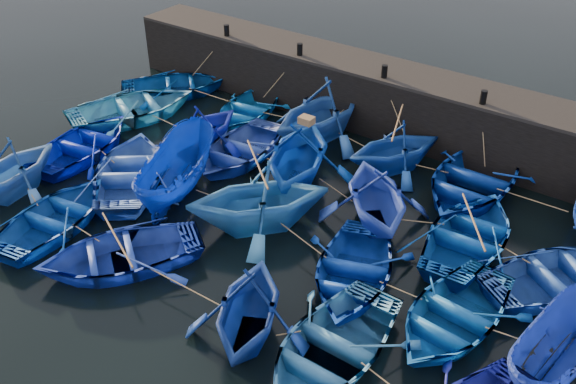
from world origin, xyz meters
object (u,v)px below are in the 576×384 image
Objects in this scene: boat_20 at (9,168)px; boat_8 at (239,149)px; boat_13 at (84,144)px; boat_0 at (175,85)px; wooden_crate at (307,120)px.

boat_8 is at bearing 44.82° from boat_20.
boat_0 is at bearing -89.07° from boat_13.
boat_8 is (6.17, -2.88, -0.01)m from boat_0.
wooden_crate is (9.32, -2.95, 2.19)m from boat_0.
wooden_crate is (3.15, -0.07, 2.19)m from boat_8.
boat_20 reaches higher than boat_8.
boat_20 is at bearing 139.75° from boat_0.
boat_13 is at bearing -153.92° from boat_8.
boat_20 is (-4.97, -6.50, 0.56)m from boat_8.
boat_8 is 3.84m from wooden_crate.
boat_8 is at bearing 178.76° from wooden_crate.
boat_13 is at bearing 84.70° from boat_20.
boat_20 is (0.14, -3.28, 0.55)m from boat_13.
boat_0 is at bearing 162.46° from wooden_crate.
boat_0 is 6.80m from boat_8.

